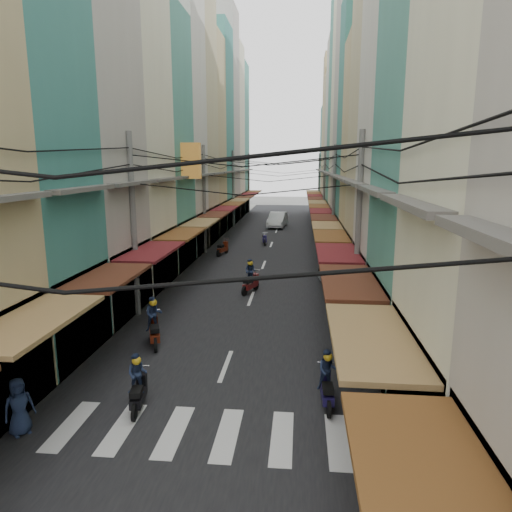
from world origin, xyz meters
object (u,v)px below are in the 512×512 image
Objects in this scene: white_car at (277,227)px; traffic_sign at (422,334)px; bicycle at (427,341)px; market_umbrella at (477,408)px.

traffic_sign reaches higher than white_car.
market_umbrella is at bearing 174.82° from bicycle.
white_car is at bearing 98.95° from traffic_sign.
bicycle is at bearing 72.56° from traffic_sign.
white_car is 37.85m from traffic_sign.
bicycle is 9.59m from market_umbrella.
bicycle is at bearing -71.78° from white_car.
market_umbrella is (5.93, -41.16, 2.27)m from white_car.
market_umbrella is 0.84× the size of traffic_sign.
white_car reaches higher than bicycle.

